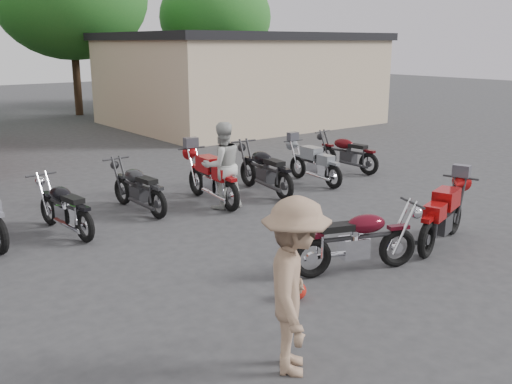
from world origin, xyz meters
TOP-DOWN VIEW (x-y plane):
  - ground at (0.00, 0.00)m, footprint 90.00×90.00m
  - stucco_building at (8.50, 15.00)m, footprint 10.00×8.00m
  - tree_2 at (4.00, 22.00)m, footprint 7.04×7.04m
  - tree_3 at (12.00, 22.00)m, footprint 6.08×6.08m
  - vintage_motorcycle at (0.01, 0.46)m, footprint 2.08×1.30m
  - sportbike at (2.05, 0.39)m, footprint 2.10×1.21m
  - helmet at (-1.37, 0.31)m, footprint 0.35×0.35m
  - person_light at (0.38, 4.61)m, footprint 0.99×0.83m
  - person_tan at (-2.53, -0.95)m, footprint 1.35×1.39m
  - row_bike_2 at (-2.84, 5.01)m, footprint 0.84×1.94m
  - row_bike_3 at (-1.14, 5.47)m, footprint 0.76×1.95m
  - row_bike_4 at (0.41, 5.06)m, footprint 0.87×2.13m
  - row_bike_5 at (1.84, 5.02)m, footprint 0.91×2.16m
  - row_bike_6 at (3.41, 5.01)m, footprint 0.71×1.88m
  - row_bike_7 at (5.07, 5.49)m, footprint 0.83×1.97m

SIDE VIEW (x-z plane):
  - ground at x=0.00m, z-range 0.00..0.00m
  - helmet at x=-1.37m, z-range 0.00..0.25m
  - row_bike_6 at x=3.41m, z-range 0.00..1.08m
  - row_bike_2 at x=-2.84m, z-range 0.00..1.09m
  - row_bike_3 at x=-1.14m, z-range 0.00..1.11m
  - row_bike_7 at x=5.07m, z-range 0.00..1.11m
  - vintage_motorcycle at x=0.01m, z-range 0.00..1.15m
  - sportbike at x=2.05m, z-range 0.00..1.16m
  - row_bike_4 at x=0.41m, z-range 0.00..1.21m
  - row_bike_5 at x=1.84m, z-range 0.00..1.22m
  - person_light at x=0.38m, z-range 0.00..1.82m
  - person_tan at x=-2.53m, z-range 0.00..1.91m
  - stucco_building at x=8.50m, z-range 0.00..3.50m
  - tree_3 at x=12.00m, z-range 0.00..7.60m
  - tree_2 at x=4.00m, z-range 0.00..8.80m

